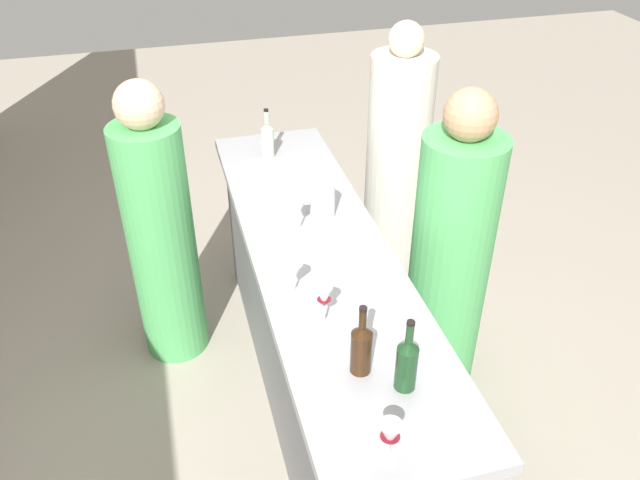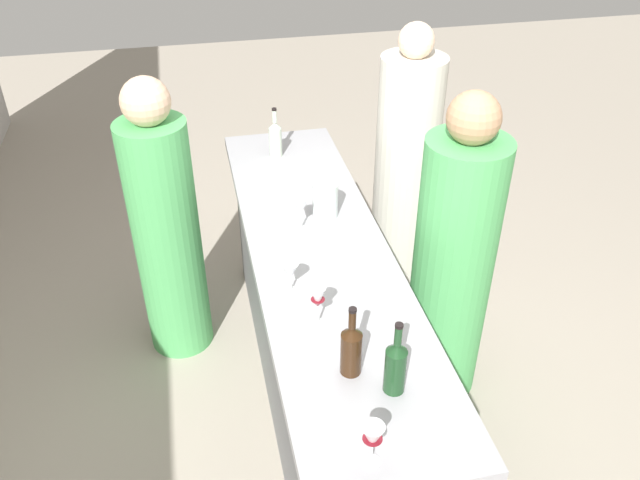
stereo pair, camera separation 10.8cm
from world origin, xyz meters
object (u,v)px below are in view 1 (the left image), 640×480
object	(u,v)px
wine_bottle_center_clear_pale	(267,139)
wine_bottle_second_left_amber_brown	(361,347)
person_center_guest	(450,263)
wine_bottle_leftmost_olive_green	(407,363)
wine_glass_near_left	(299,207)
wine_glass_far_left	(293,273)
water_pitcher	(322,199)
wine_glass_near_center	(390,437)
wine_glass_near_right	(324,300)
person_left_guest	(396,172)
person_right_guest	(161,237)

from	to	relation	value
wine_bottle_center_clear_pale	wine_bottle_second_left_amber_brown	bearing A→B (deg)	179.80
wine_bottle_center_clear_pale	person_center_guest	size ratio (longest dim) A/B	0.17
wine_bottle_leftmost_olive_green	wine_bottle_second_left_amber_brown	world-z (taller)	wine_bottle_leftmost_olive_green
wine_glass_near_left	wine_glass_far_left	bearing A→B (deg)	163.86
wine_glass_far_left	person_center_guest	world-z (taller)	person_center_guest
wine_bottle_second_left_amber_brown	water_pitcher	size ratio (longest dim) A/B	1.66
wine_glass_near_center	wine_glass_near_right	bearing A→B (deg)	2.36
wine_glass_far_left	person_left_guest	size ratio (longest dim) A/B	0.09
person_center_guest	wine_glass_far_left	bearing A→B (deg)	12.57
wine_glass_near_left	wine_glass_far_left	world-z (taller)	wine_glass_near_left
wine_glass_near_center	wine_bottle_leftmost_olive_green	bearing A→B (deg)	-30.31
wine_glass_far_left	water_pitcher	bearing A→B (deg)	-26.14
wine_bottle_leftmost_olive_green	person_left_guest	world-z (taller)	person_left_guest
wine_glass_near_left	person_center_guest	xyz separation A→B (m)	(-0.15, -0.69, -0.33)
wine_glass_near_left	wine_glass_near_center	size ratio (longest dim) A/B	1.04
wine_bottle_second_left_amber_brown	person_left_guest	xyz separation A→B (m)	(1.63, -0.75, -0.30)
wine_glass_near_left	water_pitcher	size ratio (longest dim) A/B	0.99
wine_glass_far_left	water_pitcher	size ratio (longest dim) A/B	0.84
wine_bottle_second_left_amber_brown	person_center_guest	xyz separation A→B (m)	(0.74, -0.69, -0.31)
water_pitcher	person_center_guest	distance (m)	0.68
wine_glass_near_center	wine_glass_far_left	distance (m)	0.84
wine_bottle_leftmost_olive_green	water_pitcher	size ratio (longest dim) A/B	1.70
wine_glass_far_left	water_pitcher	world-z (taller)	water_pitcher
wine_glass_near_center	wine_glass_far_left	bearing A→B (deg)	6.25
wine_bottle_leftmost_olive_green	person_right_guest	bearing A→B (deg)	26.90
wine_bottle_second_left_amber_brown	wine_glass_near_right	xyz separation A→B (m)	(0.25, 0.06, 0.01)
wine_bottle_second_left_amber_brown	wine_glass_near_right	world-z (taller)	wine_bottle_second_left_amber_brown
wine_glass_near_right	wine_glass_far_left	world-z (taller)	wine_glass_near_right
wine_glass_near_center	water_pitcher	world-z (taller)	water_pitcher
water_pitcher	wine_glass_far_left	bearing A→B (deg)	153.86
person_left_guest	person_right_guest	distance (m)	1.40
person_center_guest	wine_bottle_leftmost_olive_green	bearing A→B (deg)	49.75
wine_glass_near_right	person_center_guest	xyz separation A→B (m)	(0.49, -0.75, -0.33)
person_left_guest	wine_glass_far_left	bearing A→B (deg)	45.48
wine_glass_near_right	person_center_guest	size ratio (longest dim) A/B	0.11
wine_glass_near_left	person_left_guest	size ratio (longest dim) A/B	0.10
wine_glass_near_center	person_right_guest	distance (m)	1.84
water_pitcher	wine_glass_near_right	bearing A→B (deg)	165.30
person_left_guest	person_center_guest	bearing A→B (deg)	78.49
wine_bottle_center_clear_pale	person_left_guest	size ratio (longest dim) A/B	0.17
wine_bottle_leftmost_olive_green	water_pitcher	bearing A→B (deg)	-0.81
wine_glass_far_left	wine_glass_near_right	bearing A→B (deg)	-162.62
person_left_guest	wine_glass_near_center	bearing A→B (deg)	60.98
wine_bottle_leftmost_olive_green	wine_glass_near_right	distance (m)	0.40
wine_glass_near_left	person_left_guest	world-z (taller)	person_left_guest
wine_bottle_center_clear_pale	wine_glass_near_center	distance (m)	2.01
wine_bottle_leftmost_olive_green	wine_glass_far_left	distance (m)	0.62
wine_bottle_center_clear_pale	person_left_guest	world-z (taller)	person_left_guest
wine_bottle_leftmost_olive_green	wine_glass_far_left	world-z (taller)	wine_bottle_leftmost_olive_green
wine_glass_near_right	person_left_guest	distance (m)	1.63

